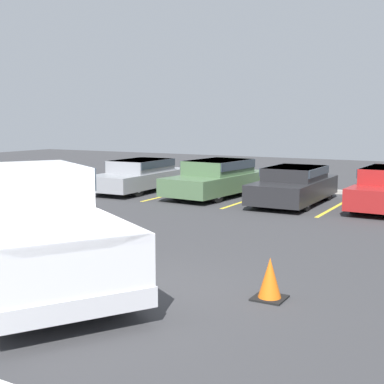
% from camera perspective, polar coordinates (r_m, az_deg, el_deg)
% --- Properties ---
extents(ground_plane, '(60.00, 60.00, 0.00)m').
position_cam_1_polar(ground_plane, '(8.79, -10.83, -10.49)').
color(ground_plane, '#38383A').
extents(stall_stripe_a, '(0.12, 4.56, 0.01)m').
position_cam_1_polar(stall_stripe_a, '(21.45, -8.48, 0.39)').
color(stall_stripe_a, yellow).
rests_on(stall_stripe_a, ground_plane).
extents(stall_stripe_b, '(0.12, 4.56, 0.01)m').
position_cam_1_polar(stall_stripe_b, '(19.78, -1.68, -0.15)').
color(stall_stripe_b, yellow).
rests_on(stall_stripe_b, ground_plane).
extents(stall_stripe_c, '(0.12, 4.56, 0.01)m').
position_cam_1_polar(stall_stripe_c, '(18.45, 6.25, -0.77)').
color(stall_stripe_c, yellow).
rests_on(stall_stripe_c, ground_plane).
extents(stall_stripe_d, '(0.12, 4.56, 0.01)m').
position_cam_1_polar(stall_stripe_d, '(17.52, 15.20, -1.45)').
color(stall_stripe_d, yellow).
rests_on(stall_stripe_d, ground_plane).
extents(pickup_truck, '(6.06, 4.87, 1.94)m').
position_cam_1_polar(pickup_truck, '(9.44, -17.17, -3.36)').
color(pickup_truck, silver).
rests_on(pickup_truck, ground_plane).
extents(parked_sedan_a, '(1.87, 4.73, 1.20)m').
position_cam_1_polar(parked_sedan_a, '(20.52, -5.52, 1.92)').
color(parked_sedan_a, gray).
rests_on(parked_sedan_a, ground_plane).
extents(parked_sedan_b, '(2.23, 4.81, 1.29)m').
position_cam_1_polar(parked_sedan_b, '(19.08, 2.74, 1.63)').
color(parked_sedan_b, '#4C6B47').
rests_on(parked_sedan_b, ground_plane).
extents(parked_sedan_c, '(1.77, 4.32, 1.20)m').
position_cam_1_polar(parked_sedan_c, '(17.67, 10.85, 0.83)').
color(parked_sedan_c, '#232326').
rests_on(parked_sedan_c, ground_plane).
extents(traffic_cone, '(0.48, 0.48, 0.65)m').
position_cam_1_polar(traffic_cone, '(8.34, 8.30, -9.25)').
color(traffic_cone, black).
rests_on(traffic_cone, ground_plane).
extents(wheel_stop_curb, '(1.99, 0.20, 0.14)m').
position_cam_1_polar(wheel_stop_curb, '(20.37, 15.96, -0.02)').
color(wheel_stop_curb, '#B7B2A8').
rests_on(wheel_stop_curb, ground_plane).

